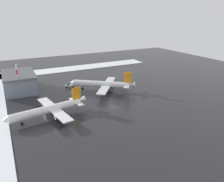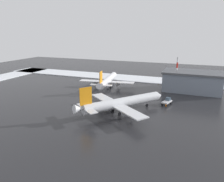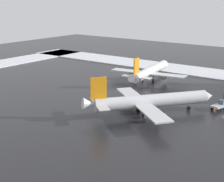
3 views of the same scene
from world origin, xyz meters
TOP-DOWN VIEW (x-y plane):
  - ground_plane at (0.00, 0.00)m, footprint 240.00×240.00m
  - snow_bank_left at (-67.00, 0.00)m, footprint 14.00×116.00m
  - airplane_distant_tail at (-15.72, 2.51)m, footprint 25.29×28.40m
  - airplane_foreground_jet at (1.92, -27.95)m, footprint 26.31×31.54m
  - pushback_tug at (-28.52, -11.09)m, footprint 3.42×5.04m
  - ground_crew_mid_apron at (-28.74, -6.40)m, footprint 0.36×0.36m
  - ground_crew_by_nose_gear at (-16.32, -13.31)m, footprint 0.36×0.36m
  - antenna_mast at (-28.94, -35.24)m, footprint 0.70×0.70m
  - cargo_hangar at (-35.94, -34.30)m, footprint 25.26×15.44m

SIDE VIEW (x-z plane):
  - ground_plane at x=0.00m, z-range 0.00..0.00m
  - snow_bank_left at x=-67.00m, z-range 0.00..0.34m
  - ground_crew_mid_apron at x=-28.74m, z-range 0.12..1.83m
  - ground_crew_by_nose_gear at x=-16.32m, z-range 0.12..1.83m
  - pushback_tug at x=-28.52m, z-range 0.03..2.53m
  - airplane_foreground_jet at x=1.92m, z-range -1.59..7.79m
  - airplane_distant_tail at x=-15.72m, z-range -1.70..8.33m
  - cargo_hangar at x=-35.94m, z-range 0.04..8.84m
  - antenna_mast at x=-28.94m, z-range 0.00..14.70m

